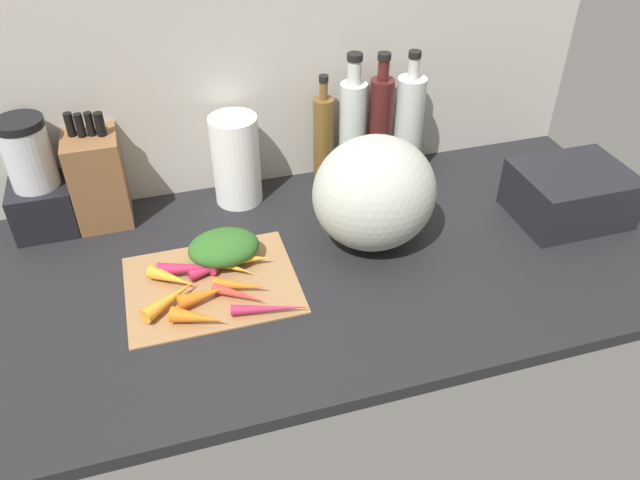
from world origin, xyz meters
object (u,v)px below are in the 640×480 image
bottle_0 (323,139)px  bottle_1 (352,130)px  carrot_8 (271,309)px  knife_block (98,178)px  paper_towel_roll (236,160)px  carrot_1 (198,318)px  carrot_5 (241,286)px  carrot_3 (224,257)px  winter_squash (374,193)px  carrot_0 (203,295)px  carrot_4 (239,295)px  bottle_2 (380,127)px  carrot_2 (247,259)px  blender_appliance (37,184)px  carrot_6 (230,266)px  carrot_7 (194,268)px  cutting_board (212,284)px  carrot_11 (171,278)px  bottle_3 (408,126)px  dish_rack (570,194)px  carrot_9 (171,298)px  carrot_10 (214,268)px

bottle_0 → bottle_1: bottle_1 is taller
carrot_8 → knife_block: size_ratio=0.57×
carrot_8 → paper_towel_roll: size_ratio=0.69×
carrot_1 → carrot_5: size_ratio=0.91×
carrot_3 → winter_squash: (34.60, -1.21, 11.30)cm
carrot_3 → bottle_0: bearing=41.3°
bottle_0 → carrot_3: bearing=-138.7°
carrot_5 → bottle_1: 53.35cm
carrot_0 → carrot_4: size_ratio=0.87×
carrot_5 → paper_towel_roll: paper_towel_roll is taller
bottle_0 → carrot_0: bearing=-133.8°
winter_squash → bottle_2: size_ratio=0.81×
winter_squash → bottle_2: 29.23cm
carrot_2 → blender_appliance: 52.49cm
carrot_4 → carrot_6: size_ratio=1.10×
carrot_6 → carrot_8: size_ratio=0.68×
carrot_5 → carrot_4: bearing=-110.5°
carrot_2 → winter_squash: (29.91, 1.42, 10.77)cm
carrot_0 → carrot_1: (-1.93, -6.20, -0.03)cm
carrot_7 → paper_towel_roll: 32.78cm
carrot_7 → winter_squash: (41.58, 1.17, 10.83)cm
cutting_board → carrot_11: 8.63cm
bottle_3 → dish_rack: size_ratio=1.31×
paper_towel_roll → bottle_1: size_ratio=0.66×
cutting_board → carrot_3: 7.64cm
carrot_0 → paper_towel_roll: 40.82cm
carrot_9 → carrot_11: bearing=82.9°
winter_squash → carrot_6: bearing=-176.0°
carrot_4 → bottle_1: (37.74, 38.96, 12.95)cm
carrot_8 → bottle_3: bottle_3 is taller
bottle_2 → bottle_3: same height
carrot_6 → winter_squash: bearing=4.0°
carrot_10 → paper_towel_roll: 31.74cm
carrot_5 → paper_towel_roll: (6.32, 35.89, 9.38)cm
carrot_2 → carrot_4: carrot_2 is taller
cutting_board → carrot_6: carrot_6 is taller
carrot_5 → dish_rack: bearing=3.9°
winter_squash → blender_appliance: bearing=159.3°
bottle_0 → dish_rack: (52.77, -32.70, -6.09)cm
carrot_1 → cutting_board: bearing=69.2°
carrot_11 → knife_block: (-12.64, 30.48, 9.18)cm
bottle_3 → blender_appliance: bearing=178.9°
carrot_4 → carrot_5: 2.68cm
carrot_3 → carrot_10: size_ratio=0.94×
carrot_5 → carrot_0: bearing=-171.9°
winter_squash → carrot_0: bearing=-165.5°
carrot_4 → carrot_10: size_ratio=1.04×
carrot_7 → blender_appliance: bearing=137.3°
carrot_6 → bottle_1: bottle_1 is taller
carrot_0 → carrot_9: (-6.45, 1.05, -0.11)cm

